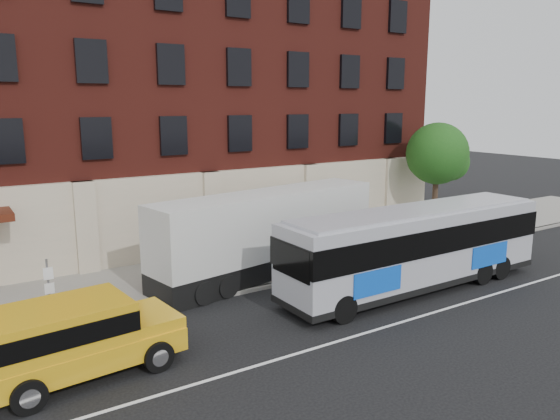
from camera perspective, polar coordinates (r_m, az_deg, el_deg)
ground at (r=17.88m, az=9.79°, el=-13.44°), size 120.00×120.00×0.00m
sidewalk at (r=24.76m, az=-4.43°, el=-6.03°), size 60.00×6.00×0.15m
kerb at (r=22.29m, az=-0.73°, el=-7.98°), size 60.00×0.25×0.15m
lane_line at (r=18.22m, az=8.71°, el=-12.90°), size 60.00×0.12×0.01m
building at (r=30.86m, az=-11.80°, el=11.34°), size 30.00×12.10×15.00m
sign_pole at (r=19.16m, az=-23.33°, el=-7.86°), size 0.30×0.20×2.50m
street_tree at (r=32.76m, az=16.44°, el=5.53°), size 3.60×3.60×6.20m
city_bus at (r=22.24m, az=14.26°, el=-3.62°), size 12.18×2.65×3.34m
yellow_suv at (r=15.99m, az=-21.18°, el=-12.34°), size 5.71×2.85×2.14m
shipping_container at (r=23.33m, az=-1.26°, el=-2.63°), size 11.28×4.13×3.69m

